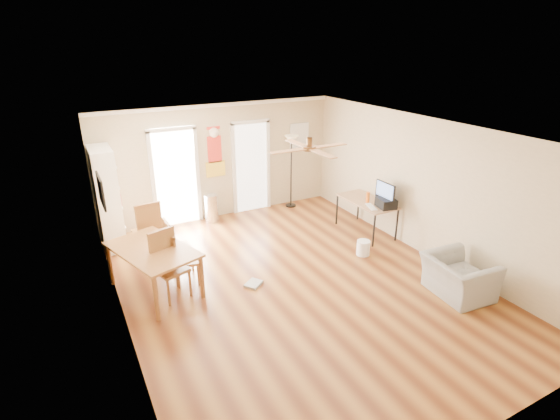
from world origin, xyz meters
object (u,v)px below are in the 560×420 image
dining_table (155,270)px  dining_chair_near (171,266)px  dining_chair_right_b (187,258)px  wastebasket_a (363,248)px  dining_chair_right_a (179,245)px  trash_can (211,208)px  bookshelf (107,199)px  torchiere_lamp (291,172)px  armchair (458,277)px  computer_desk (366,216)px  dining_chair_far (147,229)px  printer (386,203)px

dining_table → dining_chair_near: size_ratio=1.42×
dining_chair_right_b → wastebasket_a: bearing=-86.5°
dining_chair_right_a → trash_can: size_ratio=1.51×
dining_table → bookshelf: bearing=100.3°
torchiere_lamp → wastebasket_a: torchiere_lamp is taller
torchiere_lamp → wastebasket_a: 3.01m
torchiere_lamp → dining_chair_right_b: bearing=-145.0°
trash_can → wastebasket_a: 3.56m
wastebasket_a → trash_can: bearing=124.9°
armchair → computer_desk: bearing=1.0°
torchiere_lamp → dining_chair_far: bearing=-164.5°
printer → armchair: printer is taller
dining_chair_near → computer_desk: (4.30, 0.52, -0.19)m
trash_can → dining_chair_near: bearing=-121.1°
dining_table → dining_chair_far: (0.16, 1.30, 0.18)m
dining_table → printer: bearing=-3.2°
dining_chair_near → trash_can: (1.58, 2.61, -0.23)m
bookshelf → dining_chair_right_a: bookshelf is taller
computer_desk → printer: 0.68m
printer → wastebasket_a: size_ratio=1.27×
bookshelf → dining_chair_right_b: bearing=-73.6°
armchair → dining_table: bearing=66.5°
computer_desk → dining_chair_near: bearing=-173.1°
dining_chair_near → dining_chair_far: 1.59m
bookshelf → printer: size_ratio=5.39×
dining_table → dining_chair_right_b: size_ratio=1.66×
dining_chair_far → torchiere_lamp: torchiere_lamp is taller
dining_table → dining_chair_far: bearing=83.1°
dining_chair_near → armchair: 4.61m
computer_desk → dining_chair_far: bearing=166.3°
trash_can → printer: printer is taller
dining_chair_right_a → wastebasket_a: bearing=-110.4°
wastebasket_a → printer: bearing=23.2°
dining_chair_right_a → computer_desk: 3.97m
dining_chair_right_b → dining_chair_far: bearing=30.9°
dining_chair_near → trash_can: 3.06m
printer → bookshelf: bearing=166.8°
dining_table → computer_desk: bearing=3.0°
torchiere_lamp → computer_desk: (0.66, -2.09, -0.53)m
torchiere_lamp → trash_can: bearing=180.0°
dining_chair_right_b → dining_chair_near: dining_chair_near is taller
dining_chair_near → dining_chair_far: (-0.05, 1.59, 0.02)m
printer → dining_table: bearing=-171.2°
computer_desk → dining_chair_right_a: bearing=175.9°
bookshelf → wastebasket_a: (4.20, -2.68, -0.86)m
bookshelf → dining_chair_near: bearing=-83.9°
dining_chair_far → computer_desk: size_ratio=0.84×
dining_chair_near → torchiere_lamp: torchiere_lamp is taller
printer → armchair: (-0.30, -2.14, -0.50)m
dining_chair_near → computer_desk: bearing=-10.1°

